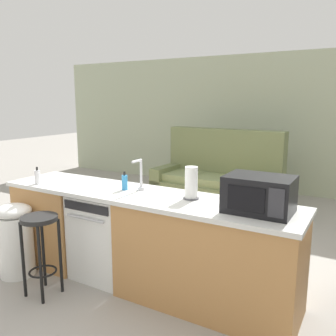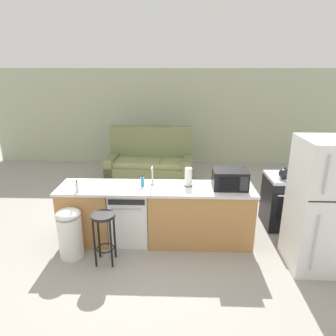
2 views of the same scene
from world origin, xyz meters
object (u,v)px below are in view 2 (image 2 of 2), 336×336
Objects in this scene: soap_bottle at (142,181)px; bar_stool at (104,228)px; microwave at (230,179)px; stove_range at (288,201)px; paper_towel_roll at (188,177)px; trash_bin at (70,233)px; kettle at (284,174)px; dish_soap_bottle at (77,187)px; dishwasher at (131,215)px; couch at (150,164)px; refrigerator at (322,206)px.

bar_stool is (-0.46, -0.63, -0.44)m from soap_bottle.
microwave is 0.68× the size of bar_stool.
stove_range is at bearing 21.77° from bar_stool.
paper_towel_roll is 0.38× the size of trash_bin.
soap_bottle is 0.86× the size of kettle.
dish_soap_bottle reaches higher than trash_bin.
dishwasher is 2.74m from couch.
paper_towel_roll is at bearing -164.31° from stove_range.
stove_range reaches higher than trash_bin.
dishwasher is 0.59m from soap_bottle.
soap_bottle is at bearing 15.46° from dish_soap_bottle.
soap_bottle and dish_soap_bottle have the same top height.
microwave is 1.30m from soap_bottle.
bar_stool is at bearing -150.08° from paper_towel_roll.
kettle is at bearing 20.67° from bar_stool.
stove_range is 0.44× the size of couch.
trash_bin is 0.36× the size of couch.
couch is at bearing 107.10° from paper_towel_roll.
trash_bin is (-0.99, -0.51, -0.59)m from soap_bottle.
refrigerator is at bearing -19.79° from paper_towel_roll.
kettle is 0.28× the size of trash_bin.
soap_bottle is (-1.30, 0.04, -0.07)m from microwave.
trash_bin is at bearing -152.80° from soap_bottle.
kettle is at bearing 24.29° from microwave.
dishwasher is 0.47× the size of refrigerator.
dishwasher is 2.98× the size of paper_towel_roll.
paper_towel_roll reaches higher than dishwasher.
couch is at bearing 127.64° from refrigerator.
paper_towel_roll is 1.59m from kettle.
dishwasher is 1.62m from microwave.
paper_towel_roll is (0.89, 0.07, 0.62)m from dishwasher.
dishwasher is 2.66m from stove_range.
microwave reaches higher than stove_range.
dishwasher is 0.92m from trash_bin.
paper_towel_roll is 0.38× the size of bar_stool.
kettle reaches higher than dishwasher.
soap_bottle is at bearing 178.36° from microwave.
soap_bottle is 2.77m from couch.
paper_towel_roll is 1.60× the size of dish_soap_bottle.
trash_bin is at bearing -162.19° from paper_towel_roll.
refrigerator is 3.56× the size of microwave.
refrigerator is 0.87× the size of couch.
stove_range is at bearing 15.69° from paper_towel_roll.
paper_towel_roll is at bearing 173.58° from microwave.
trash_bin is (-2.28, -0.47, -0.66)m from microwave.
microwave is 2.84× the size of dish_soap_bottle.
microwave reaches higher than soap_bottle.
dish_soap_bottle is at bearing -169.96° from paper_towel_roll.
soap_bottle reaches higher than bar_stool.
stove_range is 3.19× the size of paper_towel_roll.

